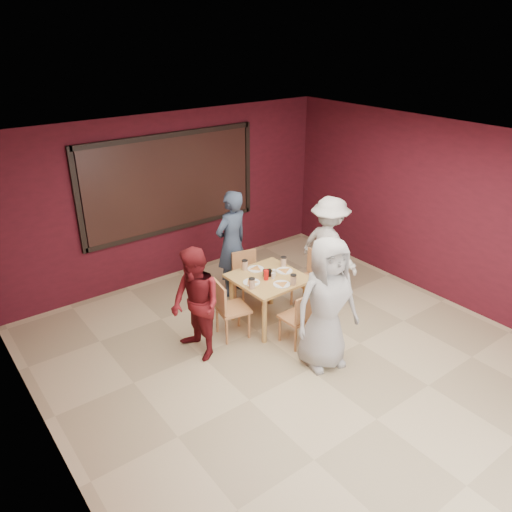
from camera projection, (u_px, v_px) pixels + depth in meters
floor at (309, 369)px, 6.43m from camera, size 7.00×7.00×0.00m
window_blinds at (172, 184)px, 8.22m from camera, size 3.00×0.02×1.50m
dining_table at (268, 282)px, 7.19m from camera, size 0.97×0.97×0.90m
chair_front at (300, 316)px, 6.74m from camera, size 0.41×0.41×0.82m
chair_back at (247, 275)px, 7.82m from camera, size 0.48×0.48×0.84m
chair_left at (228, 306)px, 6.91m from camera, size 0.49×0.49×0.87m
chair_right at (312, 276)px, 7.73m from camera, size 0.43×0.43×0.88m
diner_front at (327, 304)px, 6.20m from camera, size 0.97×0.74×1.77m
diner_back at (232, 244)px, 7.92m from camera, size 0.70×0.53×1.75m
diner_left at (196, 305)px, 6.41m from camera, size 0.60×0.76×1.54m
diner_right at (329, 248)px, 7.89m from camera, size 0.70×1.12×1.66m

